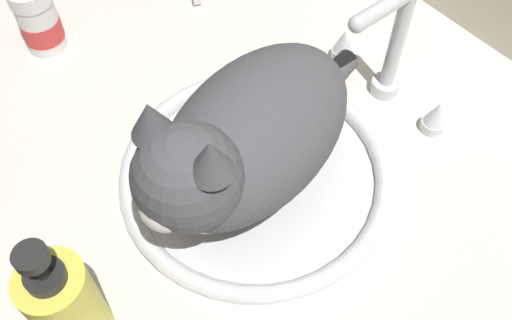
{
  "coord_description": "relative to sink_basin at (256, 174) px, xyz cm",
  "views": [
    {
      "loc": [
        32.51,
        -29.99,
        65.08
      ],
      "look_at": [
        0.92,
        -4.32,
        7.0
      ],
      "focal_mm": 40.56,
      "sensor_mm": 36.0,
      "label": 1
    }
  ],
  "objects": [
    {
      "name": "sink_basin",
      "position": [
        0.0,
        0.0,
        0.0
      ],
      "size": [
        34.71,
        34.71,
        2.25
      ],
      "color": "white",
      "rests_on": "countertop"
    },
    {
      "name": "pill_bottle",
      "position": [
        -38.7,
        -9.33,
        3.98
      ],
      "size": [
        6.03,
        6.03,
        10.67
      ],
      "color": "white",
      "rests_on": "countertop"
    },
    {
      "name": "countertop",
      "position": [
        -0.92,
        4.32,
        -2.48
      ],
      "size": [
        121.79,
        76.9,
        3.0
      ],
      "primitive_type": "cube",
      "color": "silver",
      "rests_on": "ground"
    },
    {
      "name": "faucet",
      "position": [
        0.0,
        22.59,
        6.61
      ],
      "size": [
        20.79,
        11.95,
        18.63
      ],
      "color": "silver",
      "rests_on": "countertop"
    },
    {
      "name": "soap_pump_bottle",
      "position": [
        3.59,
        -27.01,
        6.32
      ],
      "size": [
        6.77,
        6.77,
        18.8
      ],
      "color": "#E5DB4C",
      "rests_on": "countertop"
    },
    {
      "name": "cat",
      "position": [
        0.62,
        -2.46,
        9.39
      ],
      "size": [
        23.6,
        39.0,
        20.23
      ],
      "color": "#4C4C51",
      "rests_on": "sink_basin"
    }
  ]
}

